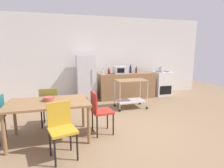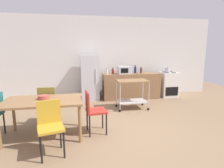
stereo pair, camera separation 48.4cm
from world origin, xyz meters
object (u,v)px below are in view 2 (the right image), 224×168
chair_red (93,109)px  bottle_soda (135,70)px  kettle (167,70)px  bottle_sparkling_water (113,71)px  stove_oven (168,84)px  bottle_wine (141,71)px  microwave (125,70)px  bottle_olive_oil (107,72)px  kitchen_cart (132,90)px  fruit_bowl (44,97)px  dining_table (43,104)px  refrigerator (90,77)px  chair_mustard (50,124)px  chair_olive (48,102)px

chair_red → bottle_soda: 3.16m
chair_red → kettle: 3.87m
chair_red → bottle_sparkling_water: bottle_sparkling_water is taller
stove_oven → bottle_wine: (-1.10, -0.07, 0.55)m
microwave → bottle_olive_oil: bearing=175.9°
bottle_soda → kitchen_cart: bearing=-110.9°
microwave → kettle: (1.60, 0.02, -0.03)m
fruit_bowl → bottle_soda: bearing=43.2°
dining_table → chair_red: (0.97, -0.04, -0.15)m
refrigerator → bottle_olive_oil: size_ratio=7.64×
refrigerator → bottle_soda: bearing=-3.6°
kitchen_cart → bottle_wine: size_ratio=3.92×
microwave → fruit_bowl: bearing=-133.2°
bottle_sparkling_water → kettle: size_ratio=0.89×
bottle_sparkling_water → chair_mustard: bearing=-117.3°
chair_mustard → stove_oven: bearing=27.0°
dining_table → stove_oven: bearing=33.1°
stove_oven → microwave: (-1.71, -0.11, 0.58)m
bottle_sparkling_water → bottle_olive_oil: bearing=176.5°
bottle_sparkling_water → kettle: 2.00m
chair_olive → refrigerator: bearing=-115.1°
kitchen_cart → bottle_olive_oil: (-0.57, 1.12, 0.41)m
bottle_soda → fruit_bowl: (-2.67, -2.51, -0.23)m
bottle_olive_oil → fruit_bowl: bottle_olive_oil is taller
bottle_sparkling_water → bottle_wine: 1.02m
stove_oven → kitchen_cart: stove_oven is taller
chair_olive → stove_oven: 4.44m
chair_olive → bottle_sparkling_water: 2.68m
chair_mustard → kitchen_cart: chair_mustard is taller
microwave → chair_olive: bearing=-141.5°
stove_oven → bottle_olive_oil: 2.38m
bottle_sparkling_water → microwave: (0.41, -0.03, 0.04)m
chair_red → stove_oven: 4.00m
dining_table → refrigerator: (1.08, 2.67, 0.10)m
chair_mustard → fruit_bowl: chair_mustard is taller
kettle → bottle_wine: bearing=178.5°
dining_table → bottle_wine: size_ratio=6.47×
dining_table → chair_mustard: bearing=-72.8°
chair_mustard → refrigerator: 3.47m
dining_table → kitchen_cart: (2.23, 1.40, -0.10)m
chair_olive → fruit_bowl: chair_olive is taller
bottle_sparkling_water → bottle_soda: bottle_soda is taller
kettle → microwave: bearing=-179.5°
kitchen_cart → microwave: bearing=88.1°
dining_table → kitchen_cart: bearing=32.2°
stove_oven → bottle_wine: bottle_wine is taller
stove_oven → bottle_soda: bearing=-179.2°
chair_olive → bottle_sparkling_water: bottle_sparkling_water is taller
chair_mustard → chair_red: size_ratio=1.00×
bottle_olive_oil → bottle_soda: bearing=2.9°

